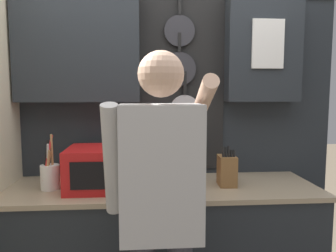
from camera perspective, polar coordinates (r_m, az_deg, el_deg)
back_wall_unit at (r=2.38m, az=-1.78°, el=4.53°), size 2.58×0.22×2.39m
microwave at (r=2.14m, az=-10.74°, el=-7.17°), size 0.48×0.39×0.26m
knife_block at (r=2.20m, az=10.23°, el=-7.59°), size 0.12×0.16×0.27m
utensil_crock at (r=2.21m, az=-19.88°, el=-8.02°), size 0.12×0.12×0.35m
person at (r=1.58m, az=-1.21°, el=-12.66°), size 0.54×0.63×1.72m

